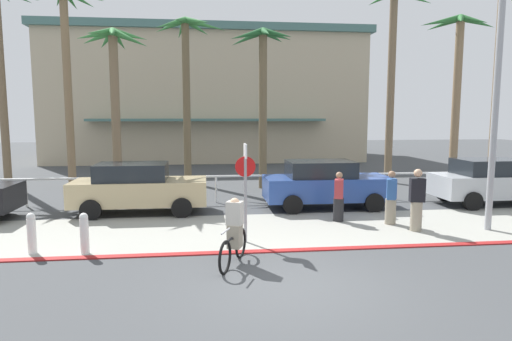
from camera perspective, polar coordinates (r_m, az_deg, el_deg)
name	(u,v)px	position (r m, az deg, el deg)	size (l,w,h in m)	color
ground_plane	(243,195)	(18.45, -1.73, -3.15)	(80.00, 80.00, 0.00)	#424447
sidewalk_strip	(260,230)	(12.81, 0.56, -7.66)	(44.00, 4.00, 0.02)	#9E9E93
curb_paint	(271,251)	(10.90, 1.92, -10.28)	(44.00, 0.24, 0.03)	maroon
building_backdrop	(207,97)	(35.85, -6.27, 9.32)	(22.80, 12.87, 9.41)	#BCAD8E
rail_fence	(246,180)	(16.84, -1.29, -1.24)	(25.06, 0.08, 1.04)	white
stop_sign_bike_lane	(245,178)	(11.28, -1.37, -1.03)	(0.52, 0.56, 2.56)	gray
bollard_0	(84,233)	(11.30, -21.17, -7.51)	(0.20, 0.20, 1.00)	white
bollard_3	(32,233)	(11.81, -26.85, -7.18)	(0.20, 0.20, 1.00)	white
streetlight_curb	(503,78)	(13.94, 29.13, 10.34)	(0.24, 2.54, 7.50)	#9EA0A5
palm_tree_1	(65,38)	(22.49, -23.31, 15.38)	(3.66, 2.99, 8.98)	#846B4C
palm_tree_2	(114,67)	(19.13, -17.75, 12.53)	(2.73, 3.11, 6.75)	#756047
palm_tree_3	(187,60)	(21.90, -8.90, 13.86)	(3.45, 3.61, 7.87)	brown
palm_tree_4	(262,67)	(20.08, 0.80, 13.16)	(2.76, 3.38, 7.10)	brown
palm_tree_5	(393,48)	(22.81, 17.19, 14.84)	(3.31, 2.91, 9.19)	#756047
palm_tree_6	(457,63)	(22.59, 24.42, 12.44)	(3.60, 3.19, 7.78)	#846B4C
palm_tree_7	(499,36)	(25.62, 28.78, 14.85)	(3.14, 3.39, 9.93)	#756047
car_tan_1	(138,188)	(15.39, -14.86, -2.14)	(4.40, 2.02, 1.69)	tan
car_blue_2	(325,184)	(15.89, 8.88, -1.70)	(4.40, 2.02, 1.69)	#284793
car_silver_3	(493,181)	(18.49, 28.17, -1.23)	(4.40, 2.02, 1.69)	#B2B7BC
cyclist_black_0	(234,233)	(9.89, -2.82, -8.01)	(0.74, 1.71, 1.50)	black
pedestrian_0	(391,200)	(13.94, 16.93, -3.64)	(0.41, 0.47, 1.63)	gray
pedestrian_1	(339,199)	(13.94, 10.57, -3.63)	(0.41, 0.46, 1.56)	#232326
pedestrian_2	(417,202)	(13.33, 19.94, -3.88)	(0.44, 0.38, 1.79)	gray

